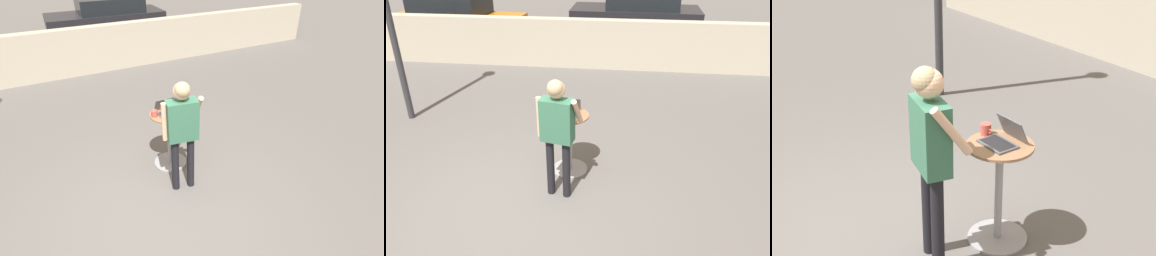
# 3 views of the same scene
# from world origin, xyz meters

# --- Properties ---
(ground_plane) EXTENTS (50.00, 50.00, 0.00)m
(ground_plane) POSITION_xyz_m (0.00, 0.00, 0.00)
(ground_plane) COLOR #5B5956
(pavement_kerb) EXTENTS (16.47, 0.35, 1.30)m
(pavement_kerb) POSITION_xyz_m (0.00, 5.99, 0.65)
(pavement_kerb) COLOR #B2A893
(pavement_kerb) RESTS_ON ground_plane
(cafe_table) EXTENTS (0.59, 0.59, 0.97)m
(cafe_table) POSITION_xyz_m (0.55, 1.00, 0.51)
(cafe_table) COLOR gray
(cafe_table) RESTS_ON ground_plane
(laptop) EXTENTS (0.33, 0.33, 0.22)m
(laptop) POSITION_xyz_m (0.55, 1.03, 1.02)
(laptop) COLOR #515156
(laptop) RESTS_ON cafe_table
(coffee_mug) EXTENTS (0.13, 0.10, 0.10)m
(coffee_mug) POSITION_xyz_m (0.32, 1.01, 1.02)
(coffee_mug) COLOR #C14C42
(coffee_mug) RESTS_ON cafe_table
(standing_person) EXTENTS (0.60, 0.35, 1.76)m
(standing_person) POSITION_xyz_m (0.48, 0.36, 1.13)
(standing_person) COLOR black
(standing_person) RESTS_ON ground_plane
(parked_car_near_street) EXTENTS (4.25, 1.92, 1.58)m
(parked_car_near_street) POSITION_xyz_m (1.67, 9.06, 0.81)
(parked_car_near_street) COLOR black
(parked_car_near_street) RESTS_ON ground_plane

